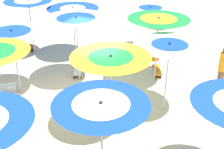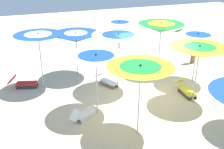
{
  "view_description": "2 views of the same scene",
  "coord_description": "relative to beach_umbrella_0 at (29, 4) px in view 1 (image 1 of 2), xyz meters",
  "views": [
    {
      "loc": [
        4.33,
        -7.71,
        5.64
      ],
      "look_at": [
        0.71,
        0.06,
        1.12
      ],
      "focal_mm": 49.13,
      "sensor_mm": 36.0,
      "label": 1
    },
    {
      "loc": [
        -5.16,
        -9.23,
        5.47
      ],
      "look_at": [
        -1.75,
        0.13,
        1.14
      ],
      "focal_mm": 44.8,
      "sensor_mm": 36.0,
      "label": 2
    }
  ],
  "objects": [
    {
      "name": "beach_umbrella_7",
      "position": [
        6.26,
        -5.69,
        -0.05
      ],
      "size": [
        1.92,
        1.92,
        2.49
      ],
      "color": "#B2B2B7",
      "rests_on": "ground"
    },
    {
      "name": "lounger_0",
      "position": [
        2.73,
        -0.77,
        -2.09
      ],
      "size": [
        0.8,
        1.21,
        0.49
      ],
      "rotation": [
        0.0,
        0.0,
        5.16
      ],
      "color": "olive",
      "rests_on": "ground"
    },
    {
      "name": "lounger_4",
      "position": [
        1.01,
        -3.15,
        -2.08
      ],
      "size": [
        1.06,
        0.9,
        0.56
      ],
      "rotation": [
        0.0,
        0.0,
        6.93
      ],
      "color": "silver",
      "rests_on": "ground"
    },
    {
      "name": "beach_umbrella_8",
      "position": [
        4.56,
        2.38,
        -0.37
      ],
      "size": [
        2.1,
        2.1,
        2.14
      ],
      "color": "#B2B2B7",
      "rests_on": "ground"
    },
    {
      "name": "beach_umbrella_10",
      "position": [
        6.55,
        -1.81,
        -0.19
      ],
      "size": [
        2.11,
        2.11,
        2.33
      ],
      "color": "#B2B2B7",
      "rests_on": "ground"
    },
    {
      "name": "beach_umbrella_6",
      "position": [
        5.42,
        -3.45,
        -0.14
      ],
      "size": [
        2.15,
        2.15,
        2.4
      ],
      "color": "#B2B2B7",
      "rests_on": "ground"
    },
    {
      "name": "beachgoer_0",
      "position": [
        7.98,
        0.27,
        -1.43
      ],
      "size": [
        0.3,
        0.3,
        1.63
      ],
      "rotation": [
        0.0,
        0.0,
        4.56
      ],
      "color": "brown",
      "rests_on": "ground"
    },
    {
      "name": "lounger_1",
      "position": [
        -0.79,
        0.26,
        -2.07
      ],
      "size": [
        1.31,
        0.69,
        0.59
      ],
      "rotation": [
        0.0,
        0.0,
        6.02
      ],
      "color": "#333338",
      "rests_on": "ground"
    },
    {
      "name": "beach_umbrella_4",
      "position": [
        1.73,
        0.68,
        -0.34
      ],
      "size": [
        2.18,
        2.18,
        2.21
      ],
      "color": "#B2B2B7",
      "rests_on": "ground"
    },
    {
      "name": "beach_umbrella_9",
      "position": [
        5.67,
        -0.11,
        -0.04
      ],
      "size": [
        2.17,
        2.17,
        2.51
      ],
      "color": "#B2B2B7",
      "rests_on": "ground"
    },
    {
      "name": "beach_umbrella_0",
      "position": [
        0.0,
        0.0,
        0.0
      ],
      "size": [
        2.02,
        2.02,
        2.49
      ],
      "color": "#B2B2B7",
      "rests_on": "ground"
    },
    {
      "name": "lounger_3",
      "position": [
        5.56,
        0.52,
        -2.07
      ],
      "size": [
        0.76,
        1.17,
        0.61
      ],
      "rotation": [
        0.0,
        0.0,
        5.15
      ],
      "color": "silver",
      "rests_on": "ground"
    },
    {
      "name": "lounger_2",
      "position": [
        5.56,
        -2.74,
        -2.07
      ],
      "size": [
        0.46,
        1.33,
        0.58
      ],
      "rotation": [
        0.0,
        0.0,
        4.65
      ],
      "color": "#333338",
      "rests_on": "ground"
    },
    {
      "name": "ground",
      "position": [
        4.19,
        -2.32,
        -2.3
      ],
      "size": [
        38.42,
        38.42,
        0.04
      ],
      "primitive_type": "cube",
      "color": "beige"
    },
    {
      "name": "beach_umbrella_1",
      "position": [
        1.6,
        -2.89,
        -0.19
      ],
      "size": [
        2.17,
        2.17,
        2.34
      ],
      "color": "#B2B2B7",
      "rests_on": "ground"
    },
    {
      "name": "beach_umbrella_5",
      "position": [
        3.06,
        -1.26,
        0.01
      ],
      "size": [
        2.2,
        2.2,
        2.51
      ],
      "color": "#B2B2B7",
      "rests_on": "ground"
    }
  ]
}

